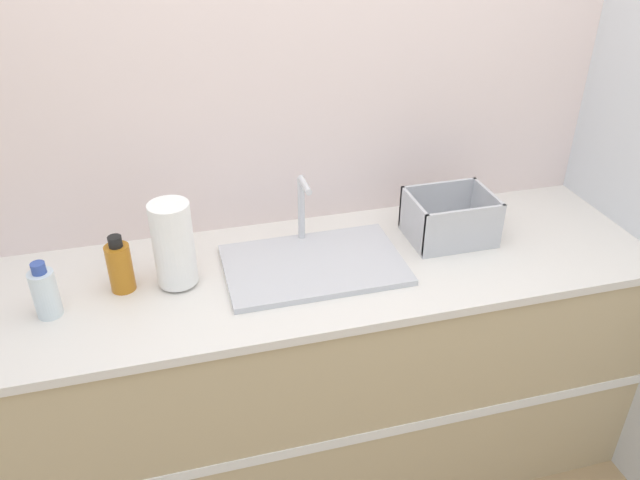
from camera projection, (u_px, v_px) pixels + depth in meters
The scene contains 7 objects.
wall_back at pixel (294, 125), 2.20m from camera, with size 4.69×0.06×2.60m.
counter_cabinet at pixel (320, 370), 2.33m from camera, with size 2.31×0.69×0.94m.
sink at pixel (313, 262), 2.07m from camera, with size 0.59×0.38×0.26m.
paper_towel_roll at pixel (173, 245), 1.92m from camera, with size 0.13×0.13×0.29m.
dish_rack at pixel (449, 221), 2.21m from camera, with size 0.29×0.23×0.17m.
bottle_amber at pixel (120, 266), 1.93m from camera, with size 0.08×0.08×0.19m.
bottle_clear at pixel (45, 292), 1.82m from camera, with size 0.07×0.07×0.18m.
Camera 1 is at (-0.45, -1.35, 2.08)m, focal length 35.00 mm.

